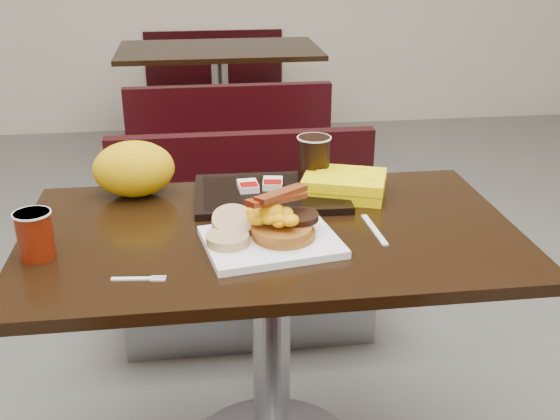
{
  "coord_description": "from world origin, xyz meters",
  "views": [
    {
      "loc": [
        -0.17,
        -1.47,
        1.44
      ],
      "look_at": [
        0.02,
        -0.05,
        0.82
      ],
      "focal_mm": 42.85,
      "sensor_mm": 36.0,
      "label": 1
    }
  ],
  "objects": [
    {
      "name": "coffee_cup_far",
      "position": [
        0.16,
        0.28,
        0.83
      ],
      "size": [
        0.1,
        0.1,
        0.12
      ],
      "primitive_type": "cylinder",
      "rotation": [
        0.0,
        0.0,
        0.14
      ],
      "color": "black",
      "rests_on": "tray"
    },
    {
      "name": "hashbrown_sleeve_right",
      "position": [
        0.03,
        0.23,
        0.78
      ],
      "size": [
        0.06,
        0.08,
        0.02
      ],
      "primitive_type": "cube",
      "rotation": [
        0.0,
        0.0,
        -0.16
      ],
      "color": "silver",
      "rests_on": "tray"
    },
    {
      "name": "clamshell",
      "position": [
        0.23,
        0.19,
        0.78
      ],
      "size": [
        0.26,
        0.23,
        0.06
      ],
      "primitive_type": "cube",
      "rotation": [
        0.0,
        0.0,
        -0.34
      ],
      "color": "#FFDF04",
      "rests_on": "table_near"
    },
    {
      "name": "hashbrown_sleeve_left",
      "position": [
        -0.04,
        0.22,
        0.78
      ],
      "size": [
        0.06,
        0.07,
        0.02
      ],
      "primitive_type": "cube",
      "rotation": [
        0.0,
        0.0,
        0.07
      ],
      "color": "silver",
      "rests_on": "tray"
    },
    {
      "name": "pancake_stack",
      "position": [
        0.02,
        -0.09,
        0.78
      ],
      "size": [
        0.15,
        0.15,
        0.03
      ],
      "primitive_type": "cylinder",
      "rotation": [
        0.0,
        0.0,
        0.0
      ],
      "color": "#914A18",
      "rests_on": "platter"
    },
    {
      "name": "fork",
      "position": [
        -0.32,
        -0.21,
        0.75
      ],
      "size": [
        0.12,
        0.03,
        0.0
      ],
      "primitive_type": null,
      "rotation": [
        0.0,
        0.0,
        -0.11
      ],
      "color": "white",
      "rests_on": "table_near"
    },
    {
      "name": "condiment_ketchup",
      "position": [
        -0.07,
        0.07,
        0.76
      ],
      "size": [
        0.06,
        0.05,
        0.01
      ],
      "primitive_type": "cube",
      "rotation": [
        0.0,
        0.0,
        -0.45
      ],
      "color": "#8C0504",
      "rests_on": "table_near"
    },
    {
      "name": "muffin_top",
      "position": [
        -0.09,
        -0.04,
        0.79
      ],
      "size": [
        0.12,
        0.12,
        0.06
      ],
      "primitive_type": "cylinder",
      "rotation": [
        0.38,
        0.0,
        0.16
      ],
      "color": "tan",
      "rests_on": "platter"
    },
    {
      "name": "tray",
      "position": [
        0.02,
        0.21,
        0.76
      ],
      "size": [
        0.41,
        0.3,
        0.02
      ],
      "primitive_type": "cube",
      "rotation": [
        0.0,
        0.0,
        -0.03
      ],
      "color": "black",
      "rests_on": "table_near"
    },
    {
      "name": "scrambled_eggs",
      "position": [
        -0.01,
        -0.09,
        0.83
      ],
      "size": [
        0.11,
        0.1,
        0.05
      ],
      "primitive_type": "ellipsoid",
      "rotation": [
        0.0,
        0.0,
        -0.05
      ],
      "color": "orange",
      "rests_on": "pancake_stack"
    },
    {
      "name": "coffee_cup_near",
      "position": [
        -0.53,
        -0.08,
        0.8
      ],
      "size": [
        0.08,
        0.08,
        0.11
      ],
      "primitive_type": "cylinder",
      "rotation": [
        0.0,
        0.0,
        -0.04
      ],
      "color": "#911705",
      "rests_on": "table_near"
    },
    {
      "name": "condiment_syrup",
      "position": [
        -0.1,
        0.06,
        0.75
      ],
      "size": [
        0.05,
        0.05,
        0.01
      ],
      "primitive_type": "cube",
      "rotation": [
        0.0,
        0.0,
        0.68
      ],
      "color": "#A03606",
      "rests_on": "table_near"
    },
    {
      "name": "bench_far_s",
      "position": [
        0.0,
        1.9,
        0.36
      ],
      "size": [
        1.0,
        0.46,
        0.72
      ],
      "primitive_type": null,
      "color": "black",
      "rests_on": "floor"
    },
    {
      "name": "bench_far_n",
      "position": [
        0.0,
        3.3,
        0.36
      ],
      "size": [
        1.0,
        0.46,
        0.72
      ],
      "primitive_type": null,
      "color": "black",
      "rests_on": "floor"
    },
    {
      "name": "bacon_strips",
      "position": [
        0.01,
        -0.07,
        0.86
      ],
      "size": [
        0.18,
        0.17,
        0.01
      ],
      "primitive_type": null,
      "rotation": [
        0.0,
        0.0,
        0.65
      ],
      "color": "#420A04",
      "rests_on": "scrambled_eggs"
    },
    {
      "name": "bench_near_n",
      "position": [
        0.0,
        0.7,
        0.36
      ],
      "size": [
        1.0,
        0.46,
        0.72
      ],
      "primitive_type": null,
      "color": "black",
      "rests_on": "floor"
    },
    {
      "name": "table_far",
      "position": [
        0.0,
        2.6,
        0.38
      ],
      "size": [
        1.2,
        0.7,
        0.75
      ],
      "primitive_type": null,
      "color": "black",
      "rests_on": "floor"
    },
    {
      "name": "table_near",
      "position": [
        0.0,
        0.0,
        0.38
      ],
      "size": [
        1.2,
        0.7,
        0.75
      ],
      "primitive_type": null,
      "color": "black",
      "rests_on": "floor"
    },
    {
      "name": "sausage_patty",
      "position": [
        0.06,
        -0.06,
        0.81
      ],
      "size": [
        0.11,
        0.11,
        0.01
      ],
      "primitive_type": "cylinder",
      "rotation": [
        0.0,
        0.0,
        0.26
      ],
      "color": "black",
      "rests_on": "pancake_stack"
    },
    {
      "name": "knife",
      "position": [
        0.25,
        -0.04,
        0.75
      ],
      "size": [
        0.02,
        0.17,
        0.0
      ],
      "primitive_type": "cube",
      "rotation": [
        0.0,
        0.0,
        -1.52
      ],
      "color": "white",
      "rests_on": "table_near"
    },
    {
      "name": "platter",
      "position": [
        -0.01,
        -0.09,
        0.76
      ],
      "size": [
        0.34,
        0.28,
        0.02
      ],
      "primitive_type": "cube",
      "rotation": [
        0.0,
        0.0,
        0.17
      ],
      "color": "white",
      "rests_on": "table_near"
    },
    {
      "name": "paper_bag",
      "position": [
        -0.34,
        0.27,
        0.83
      ],
      "size": [
        0.23,
        0.18,
        0.15
      ],
      "primitive_type": "ellipsoid",
      "rotation": [
        0.0,
        0.0,
        0.08
      ],
      "color": "yellow",
      "rests_on": "table_near"
    },
    {
      "name": "muffin_bottom",
      "position": [
        -0.11,
        -0.1,
        0.78
      ],
      "size": [
        0.12,
        0.12,
        0.02
      ],
      "primitive_type": "cylinder",
      "rotation": [
        0.0,
        0.0,
        -0.22
      ],
      "color": "tan",
      "rests_on": "platter"
    }
  ]
}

